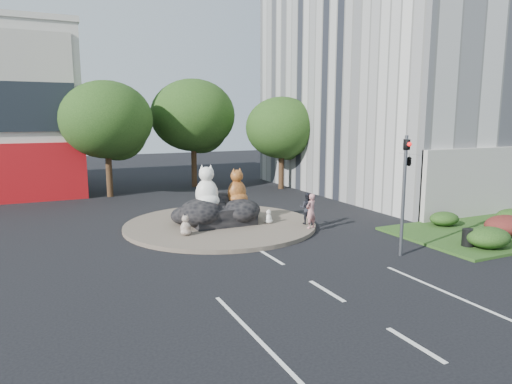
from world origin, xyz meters
The scene contains 20 objects.
ground centered at (0.00, 0.00, 0.00)m, with size 120.00×120.00×0.00m, color black.
roundabout_island centered at (0.00, 10.00, 0.10)m, with size 10.00×10.00×0.20m, color brown.
rock_plinth centered at (0.00, 10.00, 0.65)m, with size 3.20×2.60×0.90m, color black, non-canonical shape.
grass_verge centered at (12.00, 3.00, 0.06)m, with size 10.00×6.00×0.12m, color #244918.
tree_left centered at (-3.93, 22.06, 5.25)m, with size 6.46×6.46×8.27m.
tree_mid centered at (3.07, 24.06, 5.56)m, with size 6.84×6.84×8.76m.
tree_right centered at (9.07, 20.06, 4.63)m, with size 5.70×5.70×7.30m.
hedge_near_green centered at (9.00, 1.00, 0.57)m, with size 2.00×1.60×0.90m, color #163711.
hedge_red centered at (11.50, 2.00, 0.61)m, with size 2.20×1.76×0.99m, color #4D1418.
hedge_mid_green centered at (14.00, 3.50, 0.53)m, with size 1.80×1.44×0.81m, color #163711.
hedge_back_green centered at (10.50, 4.80, 0.48)m, with size 1.60×1.28×0.72m, color #163711.
traffic_light centered at (5.10, 2.00, 3.62)m, with size 0.44×1.24×5.00m.
street_lamp centered at (12.82, 8.00, 4.55)m, with size 2.34×0.22×8.06m.
cat_white centered at (-0.77, 9.86, 2.22)m, with size 1.34×1.16×2.23m, color white, non-canonical shape.
cat_tabby centered at (0.98, 10.05, 2.08)m, with size 1.18×1.02×1.97m, color #A67022, non-canonical shape.
kitten_calico centered at (-2.38, 8.32, 0.70)m, with size 0.60×0.52×1.00m, color #BEB5AF, non-canonical shape.
kitten_white centered at (2.26, 8.82, 0.58)m, with size 0.45×0.39×0.75m, color silver, non-canonical shape.
pedestrian_pink centered at (3.72, 7.01, 1.08)m, with size 0.64×0.42×1.75m, color tan.
pedestrian_dark centered at (4.00, 7.82, 1.04)m, with size 0.81×0.63×1.67m, color black.
litter_bin centered at (8.41, 1.54, 0.50)m, with size 0.54×0.54×0.76m, color black.
Camera 1 is at (-8.24, -12.06, 5.73)m, focal length 32.00 mm.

